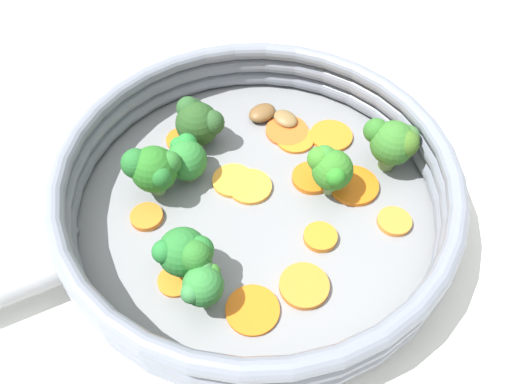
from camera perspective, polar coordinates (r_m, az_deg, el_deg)
name	(u,v)px	position (r m, az deg, el deg)	size (l,w,h in m)	color
ground_plane	(256,211)	(0.48, 0.00, -2.19)	(4.00, 4.00, 0.00)	white
skillet	(256,206)	(0.47, 0.00, -1.66)	(0.34, 0.34, 0.01)	gray
skillet_rim_wall	(256,184)	(0.45, 0.00, 0.87)	(0.36, 0.36, 0.05)	slate
skillet_rivet_left	(74,231)	(0.47, -20.05, -4.20)	(0.01, 0.01, 0.01)	gray
skillet_rivet_right	(97,304)	(0.43, -17.69, -12.07)	(0.01, 0.01, 0.01)	gray
carrot_slice_0	(312,178)	(0.49, 6.37, 1.62)	(0.04, 0.04, 0.01)	orange
carrot_slice_1	(253,310)	(0.41, -0.40, -13.33)	(0.04, 0.04, 0.00)	orange
carrot_slice_2	(287,131)	(0.53, 3.53, 7.01)	(0.04, 0.04, 0.00)	#D95D20
carrot_slice_3	(304,286)	(0.42, 5.52, -10.63)	(0.04, 0.04, 0.01)	orange
carrot_slice_4	(233,181)	(0.48, -2.64, 1.32)	(0.04, 0.04, 0.00)	orange
carrot_slice_5	(394,221)	(0.47, 15.52, -3.25)	(0.03, 0.03, 0.00)	orange
carrot_slice_6	(246,187)	(0.48, -1.10, 0.53)	(0.04, 0.04, 0.00)	orange
carrot_slice_7	(176,281)	(0.43, -9.18, -9.97)	(0.03, 0.03, 0.00)	orange
carrot_slice_8	(354,185)	(0.49, 11.09, 0.75)	(0.05, 0.05, 0.00)	orange
carrot_slice_9	(295,139)	(0.52, 4.48, 6.06)	(0.04, 0.04, 0.00)	orange
carrot_slice_10	(320,237)	(0.45, 7.36, -5.12)	(0.03, 0.03, 0.01)	orange
carrot_slice_11	(182,140)	(0.52, -8.42, 5.95)	(0.03, 0.03, 0.00)	orange
carrot_slice_12	(147,217)	(0.47, -12.39, -2.79)	(0.03, 0.03, 0.01)	orange
carrot_slice_13	(331,136)	(0.53, 8.58, 6.37)	(0.04, 0.04, 0.00)	orange
broccoli_floret_0	(392,139)	(0.49, 15.29, 5.83)	(0.05, 0.05, 0.05)	olive
broccoli_floret_1	(329,167)	(0.46, 8.37, 2.82)	(0.04, 0.05, 0.05)	#86A664
broccoli_floret_2	(153,169)	(0.46, -11.70, 2.63)	(0.05, 0.05, 0.05)	#83B56C
broccoli_floret_3	(186,156)	(0.48, -8.03, 4.05)	(0.04, 0.04, 0.04)	#6D8A54
broccoli_floret_4	(198,121)	(0.51, -6.66, 8.06)	(0.05, 0.05, 0.05)	#7FA75C
broccoli_floret_5	(203,285)	(0.39, -6.10, -10.51)	(0.03, 0.03, 0.04)	#6CA05F
broccoli_floret_6	(186,253)	(0.40, -8.03, -6.90)	(0.05, 0.04, 0.05)	#8DB668
mushroom_piece_0	(262,113)	(0.54, 0.70, 9.03)	(0.03, 0.02, 0.01)	brown
mushroom_piece_1	(285,119)	(0.54, 3.38, 8.36)	(0.03, 0.02, 0.01)	olive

